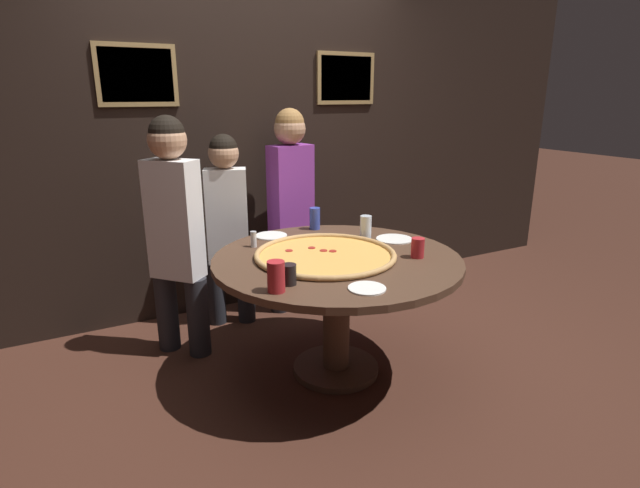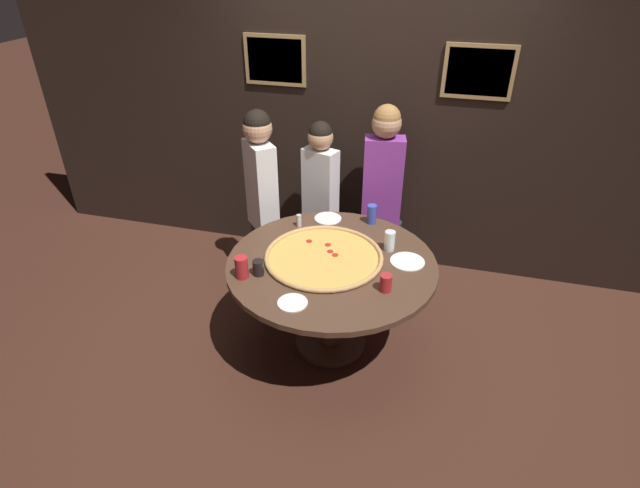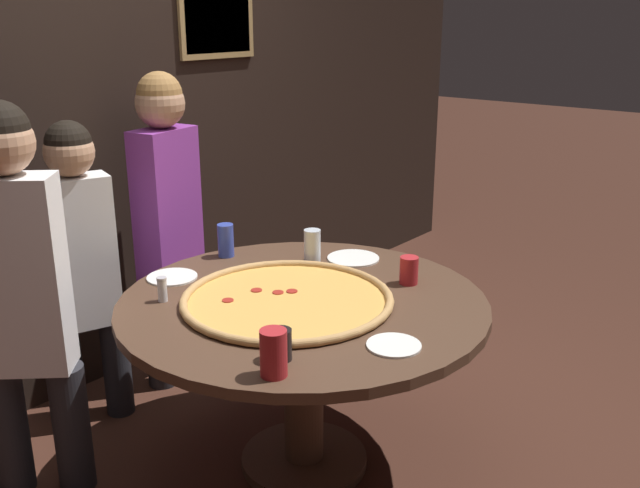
{
  "view_description": "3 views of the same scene",
  "coord_description": "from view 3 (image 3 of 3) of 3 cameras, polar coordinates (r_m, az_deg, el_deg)",
  "views": [
    {
      "loc": [
        -1.36,
        -2.35,
        1.64
      ],
      "look_at": [
        -0.11,
        -0.01,
        0.83
      ],
      "focal_mm": 28.0,
      "sensor_mm": 36.0,
      "label": 1
    },
    {
      "loc": [
        0.65,
        -2.72,
        2.62
      ],
      "look_at": [
        -0.07,
        -0.03,
        0.89
      ],
      "focal_mm": 28.0,
      "sensor_mm": 36.0,
      "label": 2
    },
    {
      "loc": [
        -1.93,
        -1.65,
        1.8
      ],
      "look_at": [
        0.08,
        -0.02,
        0.95
      ],
      "focal_mm": 40.0,
      "sensor_mm": 36.0,
      "label": 3
    }
  ],
  "objects": [
    {
      "name": "back_wall",
      "position": [
        3.57,
        -17.92,
        9.4
      ],
      "size": [
        6.4,
        0.08,
        2.6
      ],
      "color": "black",
      "rests_on": "ground_plane"
    },
    {
      "name": "drink_cup_far_left",
      "position": [
        2.91,
        7.13,
        -2.1
      ],
      "size": [
        0.08,
        0.08,
        0.11
      ],
      "primitive_type": "cylinder",
      "color": "#B22328",
      "rests_on": "dining_table"
    },
    {
      "name": "diner_far_right",
      "position": [
        3.23,
        -18.58,
        -1.15
      ],
      "size": [
        0.36,
        0.24,
        1.38
      ],
      "rotation": [
        0.0,
        0.0,
        2.81
      ],
      "color": "#232328",
      "rests_on": "ground_plane"
    },
    {
      "name": "diner_side_left",
      "position": [
        2.78,
        -22.85,
        -2.98
      ],
      "size": [
        0.36,
        0.37,
        1.52
      ],
      "rotation": [
        0.0,
        0.0,
        2.31
      ],
      "color": "#232328",
      "rests_on": "ground_plane"
    },
    {
      "name": "condiment_shaker",
      "position": [
        2.78,
        -12.51,
        -3.55
      ],
      "size": [
        0.04,
        0.04,
        0.1
      ],
      "color": "silver",
      "rests_on": "dining_table"
    },
    {
      "name": "white_plate_beside_cup",
      "position": [
        3.02,
        -11.75,
        -2.61
      ],
      "size": [
        0.21,
        0.21,
        0.01
      ],
      "primitive_type": "cylinder",
      "color": "white",
      "rests_on": "dining_table"
    },
    {
      "name": "white_plate_near_front",
      "position": [
        2.39,
        5.93,
        -8.07
      ],
      "size": [
        0.18,
        0.18,
        0.01
      ],
      "primitive_type": "cylinder",
      "color": "white",
      "rests_on": "dining_table"
    },
    {
      "name": "giant_pizza",
      "position": [
        2.72,
        -2.64,
        -4.42
      ],
      "size": [
        0.81,
        0.81,
        0.03
      ],
      "color": "#E5A84C",
      "rests_on": "dining_table"
    },
    {
      "name": "drink_cup_far_right",
      "position": [
        2.18,
        -3.74,
        -8.7
      ],
      "size": [
        0.08,
        0.08,
        0.15
      ],
      "primitive_type": "cylinder",
      "color": "#B22328",
      "rests_on": "dining_table"
    },
    {
      "name": "white_plate_right_side",
      "position": [
        3.19,
        2.67,
        -1.14
      ],
      "size": [
        0.23,
        0.23,
        0.01
      ],
      "primitive_type": "cylinder",
      "color": "white",
      "rests_on": "dining_table"
    },
    {
      "name": "dining_table",
      "position": [
        2.81,
        -1.35,
        -7.23
      ],
      "size": [
        1.43,
        1.43,
        0.74
      ],
      "color": "#4C3323",
      "rests_on": "ground_plane"
    },
    {
      "name": "ground_plane",
      "position": [
        3.11,
        -1.27,
        -17.11
      ],
      "size": [
        24.0,
        24.0,
        0.0
      ],
      "primitive_type": "plane",
      "color": "#422319"
    },
    {
      "name": "drink_cup_by_shaker",
      "position": [
        3.23,
        -7.55,
        0.29
      ],
      "size": [
        0.07,
        0.07,
        0.15
      ],
      "primitive_type": "cylinder",
      "color": "#384CB7",
      "rests_on": "dining_table"
    },
    {
      "name": "diner_side_right",
      "position": [
        3.52,
        -12.1,
        2.52
      ],
      "size": [
        0.4,
        0.23,
        1.54
      ],
      "rotation": [
        0.0,
        0.0,
        -2.97
      ],
      "color": "#232328",
      "rests_on": "ground_plane"
    },
    {
      "name": "drink_cup_near_right",
      "position": [
        2.28,
        -3.18,
        -8.03
      ],
      "size": [
        0.07,
        0.07,
        0.1
      ],
      "primitive_type": "cylinder",
      "color": "black",
      "rests_on": "dining_table"
    },
    {
      "name": "drink_cup_beside_pizza",
      "position": [
        3.13,
        -0.62,
        -0.16
      ],
      "size": [
        0.07,
        0.07,
        0.15
      ],
      "primitive_type": "cylinder",
      "color": "silver",
      "rests_on": "dining_table"
    }
  ]
}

